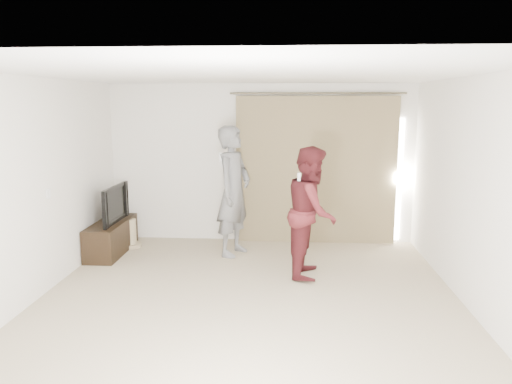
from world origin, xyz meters
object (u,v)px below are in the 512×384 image
tv (110,204)px  person_woman (312,212)px  person_man (234,191)px  tv_console (111,237)px

tv → person_woman: (3.04, -0.79, 0.10)m
person_woman → person_man: bearing=143.1°
tv → person_man: size_ratio=0.50×
tv_console → person_man: 2.04m
person_man → person_woman: 1.43m
tv_console → person_man: (1.90, 0.07, 0.74)m
person_man → person_woman: person_man is taller
tv → tv_console: bearing=0.0°
tv → person_man: bearing=-86.8°
person_man → tv_console: bearing=-177.9°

